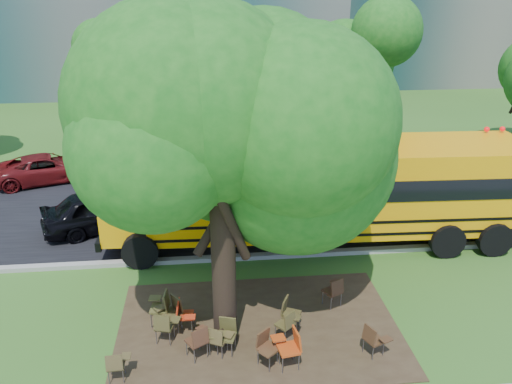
{
  "coord_description": "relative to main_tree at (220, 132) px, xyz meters",
  "views": [
    {
      "loc": [
        -0.13,
        -10.79,
        7.92
      ],
      "look_at": [
        1.45,
        4.46,
        1.68
      ],
      "focal_mm": 35.0,
      "sensor_mm": 36.0,
      "label": 1
    }
  ],
  "objects": [
    {
      "name": "bg_tree_2",
      "position": [
        -5.16,
        16.85,
        -0.99
      ],
      "size": [
        4.8,
        4.8,
        6.62
      ],
      "color": "black",
      "rests_on": "ground"
    },
    {
      "name": "main_tree",
      "position": [
        0.0,
        0.0,
        0.0
      ],
      "size": [
        7.2,
        7.2,
        8.81
      ],
      "color": "black",
      "rests_on": "ground"
    },
    {
      "name": "chair_7",
      "position": [
        3.36,
        -0.96,
        -4.69
      ],
      "size": [
        0.66,
        0.56,
        0.83
      ],
      "rotation": [
        0.0,
        0.0,
        -1.15
      ],
      "color": "#452B18",
      "rests_on": "ground"
    },
    {
      "name": "kerb_far",
      "position": [
        -0.16,
        11.95,
        -5.13
      ],
      "size": [
        80.0,
        0.25,
        0.14
      ],
      "primitive_type": "cube",
      "color": "gray",
      "rests_on": "ground"
    },
    {
      "name": "chair_6",
      "position": [
        1.4,
        -1.08,
        -4.6
      ],
      "size": [
        0.66,
        0.65,
        0.97
      ],
      "rotation": [
        0.0,
        0.0,
        1.73
      ],
      "color": "#B34013",
      "rests_on": "ground"
    },
    {
      "name": "chair_8",
      "position": [
        -1.56,
        0.77,
        -4.62
      ],
      "size": [
        0.55,
        0.66,
        0.94
      ],
      "rotation": [
        0.0,
        0.0,
        1.45
      ],
      "color": "#4D4921",
      "rests_on": "ground"
    },
    {
      "name": "chair_9",
      "position": [
        -1.29,
        0.57,
        -4.65
      ],
      "size": [
        0.76,
        0.6,
        0.9
      ],
      "rotation": [
        0.0,
        0.0,
        2.23
      ],
      "color": "#443B1D",
      "rests_on": "ground"
    },
    {
      "name": "chair_13",
      "position": [
        2.95,
        1.05,
        -4.65
      ],
      "size": [
        0.6,
        0.71,
        0.89
      ],
      "rotation": [
        0.0,
        0.0,
        0.46
      ],
      "color": "#422617",
      "rests_on": "ground"
    },
    {
      "name": "chair_0",
      "position": [
        -2.39,
        -1.17,
        -4.72
      ],
      "size": [
        0.5,
        0.47,
        0.77
      ],
      "rotation": [
        0.0,
        0.0,
        0.03
      ],
      "color": "#4C4021",
      "rests_on": "ground"
    },
    {
      "name": "chair_12",
      "position": [
        1.59,
        0.18,
        -4.65
      ],
      "size": [
        0.58,
        0.74,
        0.9
      ],
      "rotation": [
        0.0,
        0.0,
        4.27
      ],
      "color": "#453C1E",
      "rests_on": "ground"
    },
    {
      "name": "chair_10",
      "position": [
        -1.02,
        0.44,
        -4.68
      ],
      "size": [
        0.5,
        0.58,
        0.85
      ],
      "rotation": [
        0.0,
        0.0,
        -1.64
      ],
      "color": "red",
      "rests_on": "ground"
    },
    {
      "name": "bg_tree_3",
      "position": [
        7.84,
        14.85,
        -0.17
      ],
      "size": [
        5.6,
        5.6,
        7.84
      ],
      "color": "black",
      "rests_on": "ground"
    },
    {
      "name": "chair_11",
      "position": [
        1.48,
        -0.15,
        -4.71
      ],
      "size": [
        0.54,
        0.68,
        0.8
      ],
      "rotation": [
        0.0,
        0.0,
        0.69
      ],
      "color": "#4B4320",
      "rests_on": "ground"
    },
    {
      "name": "asphalt_road",
      "position": [
        -0.16,
        7.85,
        -5.18
      ],
      "size": [
        80.0,
        8.0,
        0.04
      ],
      "primitive_type": "cube",
      "color": "black",
      "rests_on": "ground"
    },
    {
      "name": "ground",
      "position": [
        -0.16,
        0.85,
        -5.2
      ],
      "size": [
        160.0,
        160.0,
        0.0
      ],
      "primitive_type": "plane",
      "color": "#305A1C",
      "rests_on": "ground"
    },
    {
      "name": "chair_2",
      "position": [
        -0.63,
        -0.61,
        -4.65
      ],
      "size": [
        0.59,
        0.73,
        0.89
      ],
      "rotation": [
        0.0,
        0.0,
        0.55
      ],
      "color": "#4B2B1A",
      "rests_on": "ground"
    },
    {
      "name": "chair_5",
      "position": [
        0.88,
        -0.99,
        -4.66
      ],
      "size": [
        0.6,
        0.75,
        0.88
      ],
      "rotation": [
        0.0,
        0.0,
        3.86
      ],
      "color": "#4E311B",
      "rests_on": "ground"
    },
    {
      "name": "school_bus",
      "position": [
        3.85,
        4.85,
        -3.27
      ],
      "size": [
        13.76,
        3.52,
        3.34
      ],
      "rotation": [
        0.0,
        0.0,
        -0.03
      ],
      "color": "#ED9C07",
      "rests_on": "ground"
    },
    {
      "name": "chair_4",
      "position": [
        -0.19,
        -0.57,
        -4.71
      ],
      "size": [
        0.65,
        0.51,
        0.79
      ],
      "rotation": [
        0.0,
        0.0,
        -0.46
      ],
      "color": "brown",
      "rests_on": "ground"
    },
    {
      "name": "chair_1",
      "position": [
        -1.44,
        0.01,
        -4.67
      ],
      "size": [
        0.65,
        0.51,
        0.86
      ],
      "rotation": [
        0.0,
        0.0,
        -0.26
      ],
      "color": "#463F1E",
      "rests_on": "ground"
    },
    {
      "name": "bg_car_red",
      "position": [
        -7.29,
        11.65,
        -4.59
      ],
      "size": [
        4.85,
        3.41,
        1.23
      ],
      "primitive_type": "imported",
      "rotation": [
        0.0,
        0.0,
        1.92
      ],
      "color": "#5B0F10",
      "rests_on": "ground"
    },
    {
      "name": "kerb_near",
      "position": [
        -0.16,
        3.85,
        -5.13
      ],
      "size": [
        80.0,
        0.25,
        0.14
      ],
      "primitive_type": "cube",
      "color": "gray",
      "rests_on": "ground"
    },
    {
      "name": "chair_3",
      "position": [
        -0.01,
        -0.42,
        -4.66
      ],
      "size": [
        0.68,
        0.53,
        0.87
      ],
      "rotation": [
        0.0,
        0.0,
        2.85
      ],
      "color": "#4B4620",
      "rests_on": "ground"
    },
    {
      "name": "dirt_patch",
      "position": [
        0.84,
        0.35,
        -5.19
      ],
      "size": [
        7.0,
        4.5,
        0.03
      ],
      "primitive_type": "cube",
      "color": "#382819",
      "rests_on": "ground"
    },
    {
      "name": "black_car",
      "position": [
        -3.91,
        6.57,
        -4.47
      ],
      "size": [
        4.63,
        3.16,
        1.47
      ],
      "primitive_type": "imported",
      "rotation": [
        0.0,
        0.0,
        1.94
      ],
      "color": "black",
      "rests_on": "ground"
    }
  ]
}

